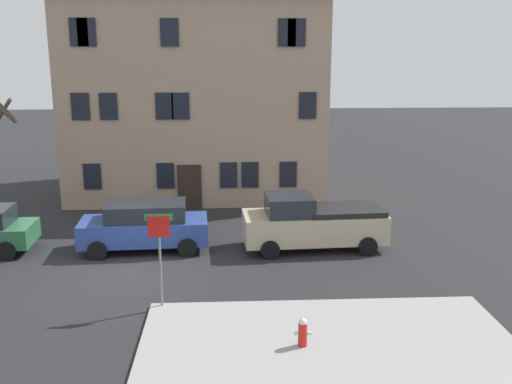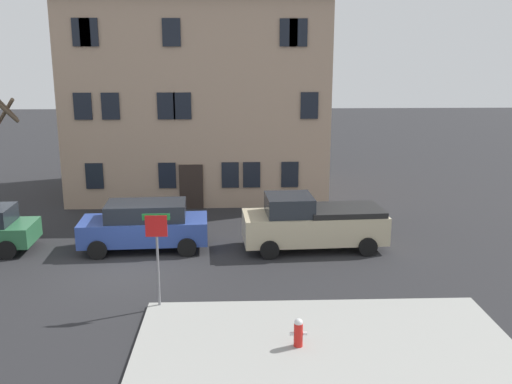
{
  "view_description": "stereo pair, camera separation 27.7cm",
  "coord_description": "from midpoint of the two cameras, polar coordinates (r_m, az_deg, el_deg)",
  "views": [
    {
      "loc": [
        3.28,
        -17.85,
        6.98
      ],
      "look_at": [
        4.32,
        2.32,
        2.12
      ],
      "focal_mm": 39.62,
      "sensor_mm": 36.0,
      "label": 1
    },
    {
      "loc": [
        3.56,
        -17.86,
        6.98
      ],
      "look_at": [
        4.32,
        2.32,
        2.12
      ],
      "focal_mm": 39.62,
      "sensor_mm": 36.0,
      "label": 2
    }
  ],
  "objects": [
    {
      "name": "street_sign_pole",
      "position": [
        15.85,
        -10.22,
        -5.16
      ],
      "size": [
        0.76,
        0.07,
        2.79
      ],
      "color": "slate",
      "rests_on": "ground_plane"
    },
    {
      "name": "pickup_truck_beige",
      "position": [
        21.0,
        5.36,
        -3.09
      ],
      "size": [
        5.32,
        2.43,
        2.05
      ],
      "color": "#C6B793",
      "rests_on": "ground_plane"
    },
    {
      "name": "building_main",
      "position": [
        29.81,
        -6.23,
        10.74
      ],
      "size": [
        12.95,
        8.4,
        11.0
      ],
      "color": "tan",
      "rests_on": "ground_plane"
    },
    {
      "name": "sidewalk_slab",
      "position": [
        13.5,
        7.72,
        -17.44
      ],
      "size": [
        9.35,
        7.38,
        0.12
      ],
      "primitive_type": "cube",
      "color": "#999993",
      "rests_on": "ground_plane"
    },
    {
      "name": "fire_hydrant",
      "position": [
        14.11,
        4.16,
        -13.88
      ],
      "size": [
        0.42,
        0.22,
        0.72
      ],
      "color": "red",
      "rests_on": "sidewalk_slab"
    },
    {
      "name": "ground_plane",
      "position": [
        19.47,
        -12.99,
        -7.83
      ],
      "size": [
        120.0,
        120.0,
        0.0
      ],
      "primitive_type": "plane",
      "color": "#262628"
    },
    {
      "name": "car_blue_wagon",
      "position": [
        21.19,
        -11.53,
        -3.33
      ],
      "size": [
        4.71,
        2.28,
        1.79
      ],
      "color": "#2D4799",
      "rests_on": "ground_plane"
    }
  ]
}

